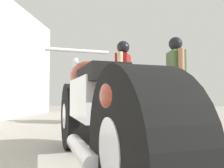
{
  "coord_description": "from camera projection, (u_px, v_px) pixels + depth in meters",
  "views": [
    {
      "loc": [
        -0.02,
        0.08,
        0.57
      ],
      "look_at": [
        -0.32,
        3.42,
        0.74
      ],
      "focal_mm": 35.81,
      "sensor_mm": 36.0,
      "label": 1
    }
  ],
  "objects": [
    {
      "name": "motorcycle_maroon_cruiser",
      "position": [
        95.0,
        113.0,
        1.64
      ],
      "size": [
        1.17,
        2.18,
        1.06
      ],
      "color": "black",
      "rests_on": "ground_plane"
    },
    {
      "name": "motorcycle_black_naked",
      "position": [
        119.0,
        104.0,
        6.02
      ],
      "size": [
        0.83,
        1.7,
        0.81
      ],
      "color": "black",
      "rests_on": "ground_plane"
    },
    {
      "name": "ground_plane",
      "position": [
        134.0,
        132.0,
        3.51
      ],
      "size": [
        17.44,
        17.44,
        0.0
      ],
      "primitive_type": "plane",
      "color": "#9E998E"
    },
    {
      "name": "mechanic_in_blue",
      "position": [
        123.0,
        74.0,
        4.48
      ],
      "size": [
        0.31,
        0.66,
        1.67
      ],
      "color": "#2D3851",
      "rests_on": "ground_plane"
    },
    {
      "name": "mechanic_with_helmet",
      "position": [
        176.0,
        72.0,
        4.37
      ],
      "size": [
        0.31,
        0.68,
        1.72
      ],
      "color": "#384766",
      "rests_on": "ground_plane"
    }
  ]
}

